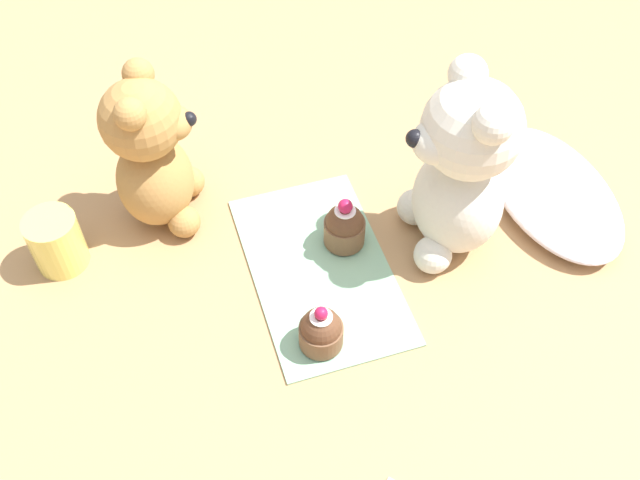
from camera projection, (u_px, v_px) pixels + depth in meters
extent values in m
plane|color=tan|center=(320.00, 269.00, 0.90)|extent=(4.00, 4.00, 0.00)
cube|color=#8EBC99|center=(320.00, 268.00, 0.89)|extent=(0.27, 0.16, 0.01)
ellipsoid|color=silver|center=(553.00, 191.00, 0.95)|extent=(0.24, 0.14, 0.04)
ellipsoid|color=silver|center=(458.00, 201.00, 0.87)|extent=(0.13, 0.12, 0.13)
sphere|color=silver|center=(473.00, 130.00, 0.79)|extent=(0.11, 0.11, 0.11)
ellipsoid|color=silver|center=(433.00, 141.00, 0.79)|extent=(0.06, 0.05, 0.04)
sphere|color=black|center=(415.00, 139.00, 0.78)|extent=(0.02, 0.02, 0.02)
sphere|color=silver|center=(468.00, 74.00, 0.78)|extent=(0.04, 0.04, 0.04)
sphere|color=silver|center=(493.00, 124.00, 0.73)|extent=(0.04, 0.04, 0.04)
sphere|color=silver|center=(415.00, 207.00, 0.93)|extent=(0.05, 0.05, 0.05)
sphere|color=silver|center=(433.00, 255.00, 0.88)|extent=(0.05, 0.05, 0.05)
ellipsoid|color=#B78447|center=(156.00, 180.00, 0.91)|extent=(0.13, 0.12, 0.12)
sphere|color=#B78447|center=(141.00, 120.00, 0.83)|extent=(0.09, 0.09, 0.09)
ellipsoid|color=#B78447|center=(175.00, 123.00, 0.84)|extent=(0.05, 0.05, 0.04)
sphere|color=black|center=(189.00, 119.00, 0.83)|extent=(0.02, 0.02, 0.02)
sphere|color=#B78447|center=(130.00, 114.00, 0.78)|extent=(0.04, 0.04, 0.04)
sphere|color=#B78447|center=(138.00, 74.00, 0.82)|extent=(0.04, 0.04, 0.04)
sphere|color=#B78447|center=(184.00, 222.00, 0.92)|extent=(0.04, 0.04, 0.04)
sphere|color=#B78447|center=(189.00, 181.00, 0.96)|extent=(0.04, 0.04, 0.04)
cylinder|color=brown|center=(344.00, 231.00, 0.90)|extent=(0.05, 0.05, 0.03)
sphere|color=brown|center=(345.00, 223.00, 0.89)|extent=(0.05, 0.05, 0.05)
cylinder|color=white|center=(345.00, 211.00, 0.87)|extent=(0.03, 0.03, 0.00)
sphere|color=#B71947|center=(345.00, 206.00, 0.87)|extent=(0.02, 0.02, 0.02)
cylinder|color=brown|center=(321.00, 335.00, 0.81)|extent=(0.05, 0.05, 0.03)
sphere|color=brown|center=(321.00, 328.00, 0.80)|extent=(0.04, 0.04, 0.04)
cylinder|color=white|center=(321.00, 317.00, 0.79)|extent=(0.02, 0.02, 0.00)
sphere|color=#B71947|center=(321.00, 313.00, 0.78)|extent=(0.01, 0.01, 0.01)
cylinder|color=#EADB66|center=(56.00, 242.00, 0.88)|extent=(0.06, 0.06, 0.07)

